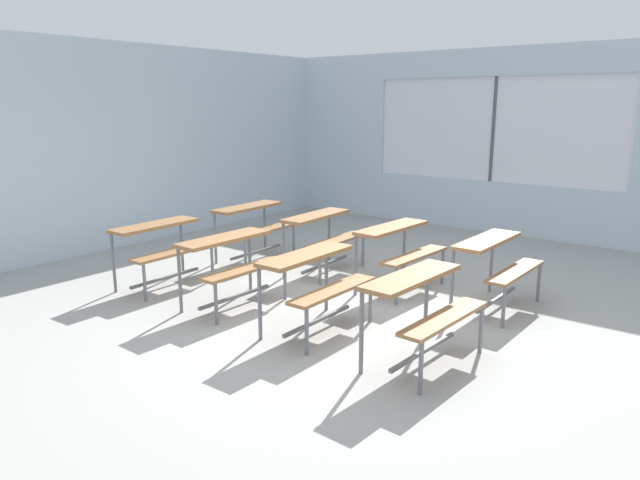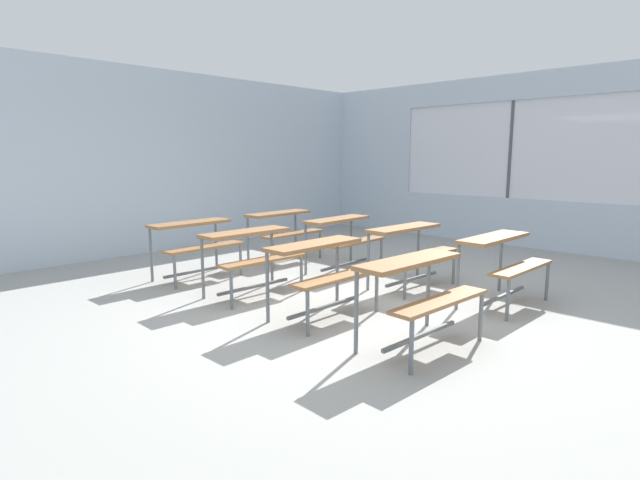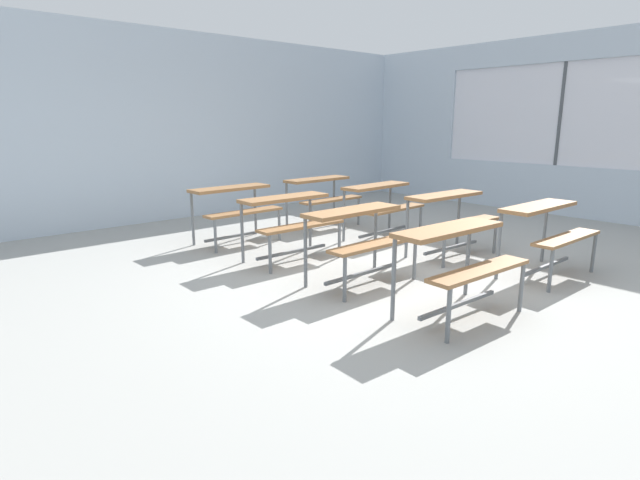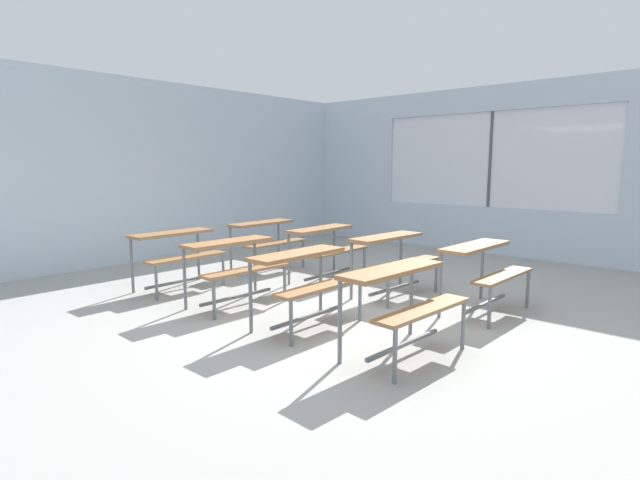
# 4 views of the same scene
# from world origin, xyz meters

# --- Properties ---
(ground) EXTENTS (10.00, 9.00, 0.05)m
(ground) POSITION_xyz_m (0.00, 0.00, -0.03)
(ground) COLOR #9E9E99
(wall_back) EXTENTS (10.00, 0.12, 3.00)m
(wall_back) POSITION_xyz_m (0.00, 4.50, 1.50)
(wall_back) COLOR silver
(wall_back) RESTS_ON ground
(wall_right) EXTENTS (0.12, 9.00, 3.00)m
(wall_right) POSITION_xyz_m (5.00, -0.13, 1.45)
(wall_right) COLOR silver
(wall_right) RESTS_ON ground
(desk_bench_r0c0) EXTENTS (1.13, 0.64, 0.74)m
(desk_bench_r0c0) POSITION_xyz_m (-0.32, -1.09, 0.56)
(desk_bench_r0c0) COLOR olive
(desk_bench_r0c0) RESTS_ON ground
(desk_bench_r0c1) EXTENTS (1.11, 0.60, 0.74)m
(desk_bench_r0c1) POSITION_xyz_m (1.34, -1.07, 0.56)
(desk_bench_r0c1) COLOR olive
(desk_bench_r0c1) RESTS_ON ground
(desk_bench_r1c0) EXTENTS (1.10, 0.59, 0.74)m
(desk_bench_r1c0) POSITION_xyz_m (-0.31, 0.05, 0.56)
(desk_bench_r1c0) COLOR olive
(desk_bench_r1c0) RESTS_ON ground
(desk_bench_r1c1) EXTENTS (1.13, 0.64, 0.74)m
(desk_bench_r1c1) POSITION_xyz_m (1.28, 0.07, 0.56)
(desk_bench_r1c1) COLOR olive
(desk_bench_r1c1) RESTS_ON ground
(desk_bench_r2c0) EXTENTS (1.11, 0.61, 0.74)m
(desk_bench_r2c0) POSITION_xyz_m (-0.30, 1.18, 0.56)
(desk_bench_r2c0) COLOR olive
(desk_bench_r2c0) RESTS_ON ground
(desk_bench_r2c1) EXTENTS (1.13, 0.64, 0.74)m
(desk_bench_r2c1) POSITION_xyz_m (1.33, 1.21, 0.56)
(desk_bench_r2c1) COLOR olive
(desk_bench_r2c1) RESTS_ON ground
(desk_bench_r3c0) EXTENTS (1.11, 0.62, 0.74)m
(desk_bench_r3c0) POSITION_xyz_m (-0.31, 2.34, 0.56)
(desk_bench_r3c0) COLOR olive
(desk_bench_r3c0) RESTS_ON ground
(desk_bench_r3c1) EXTENTS (1.11, 0.62, 0.74)m
(desk_bench_r3c1) POSITION_xyz_m (1.25, 2.36, 0.56)
(desk_bench_r3c1) COLOR olive
(desk_bench_r3c1) RESTS_ON ground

